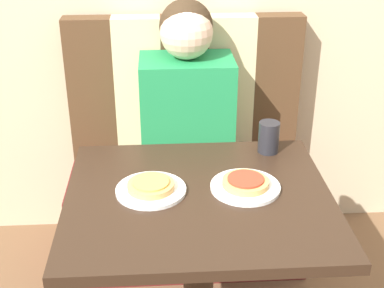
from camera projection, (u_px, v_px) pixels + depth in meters
booth_seat at (187, 213)px, 2.45m from camera, size 1.02×0.47×0.43m
booth_backrest at (185, 88)px, 2.38m from camera, size 1.02×0.10×0.64m
dining_table at (199, 225)px, 1.67m from camera, size 0.81×0.71×0.73m
person at (187, 95)px, 2.20m from camera, size 0.38×0.26×0.75m
plate_left at (151, 190)px, 1.64m from camera, size 0.22×0.22×0.01m
plate_right at (245, 187)px, 1.66m from camera, size 0.22×0.22×0.01m
pizza_left at (151, 185)px, 1.63m from camera, size 0.14×0.14×0.03m
pizza_right at (246, 182)px, 1.65m from camera, size 0.14×0.14×0.03m
drinking_cup at (269, 137)px, 1.86m from camera, size 0.07×0.07×0.11m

